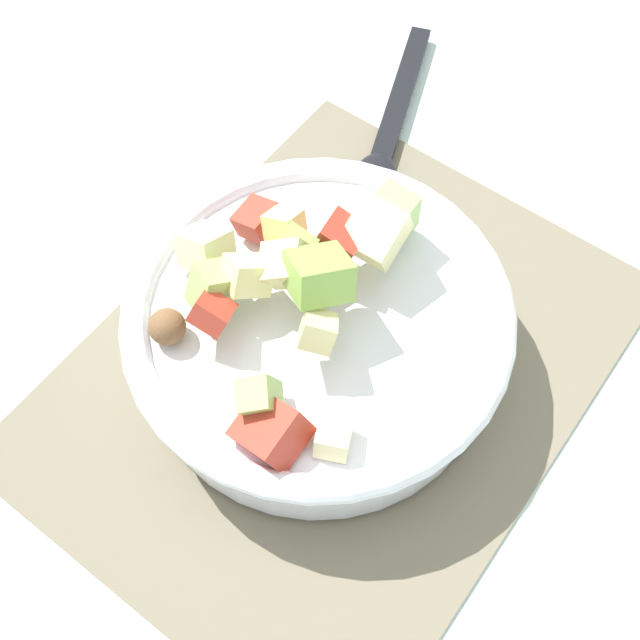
# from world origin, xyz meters

# --- Properties ---
(ground_plane) EXTENTS (2.40, 2.40, 0.00)m
(ground_plane) POSITION_xyz_m (0.00, 0.00, 0.00)
(ground_plane) COLOR silver
(placemat) EXTENTS (0.42, 0.33, 0.01)m
(placemat) POSITION_xyz_m (0.00, 0.00, 0.00)
(placemat) COLOR #756B56
(placemat) RESTS_ON ground_plane
(salad_bowl) EXTENTS (0.27, 0.27, 0.13)m
(salad_bowl) POSITION_xyz_m (0.00, 0.01, 0.05)
(salad_bowl) COLOR white
(salad_bowl) RESTS_ON placemat
(serving_spoon) EXTENTS (0.21, 0.10, 0.01)m
(serving_spoon) POSITION_xyz_m (0.20, 0.09, 0.01)
(serving_spoon) COLOR black
(serving_spoon) RESTS_ON placemat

